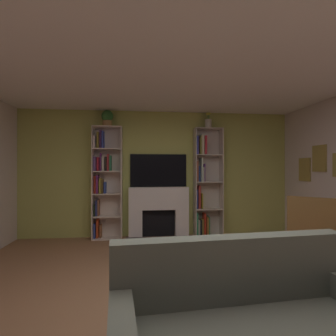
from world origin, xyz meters
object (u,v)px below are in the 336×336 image
(bookshelf_left, at_px, (105,180))
(armchair, at_px, (313,236))
(potted_plant, at_px, (107,118))
(vase_with_flowers, at_px, (208,122))
(bookshelf_right, at_px, (204,185))
(tv, at_px, (158,170))
(fireplace, at_px, (159,211))
(coffee_table, at_px, (217,286))

(bookshelf_left, bearing_deg, armchair, -38.30)
(potted_plant, bearing_deg, armchair, -38.31)
(vase_with_flowers, bearing_deg, armchair, -70.75)
(bookshelf_right, distance_m, vase_with_flowers, 1.28)
(tv, height_order, potted_plant, potted_plant)
(fireplace, height_order, tv, tv)
(fireplace, height_order, vase_with_flowers, vase_with_flowers)
(potted_plant, relative_size, coffee_table, 0.33)
(bookshelf_left, bearing_deg, bookshelf_right, 0.02)
(armchair, xyz_separation_m, coffee_table, (-1.51, -0.87, -0.18))
(potted_plant, distance_m, coffee_table, 3.91)
(fireplace, bearing_deg, bookshelf_right, 0.55)
(tv, distance_m, bookshelf_right, 0.99)
(armchair, bearing_deg, bookshelf_right, 110.41)
(vase_with_flowers, bearing_deg, bookshelf_right, 144.88)
(bookshelf_left, bearing_deg, potted_plant, -38.03)
(bookshelf_left, relative_size, coffee_table, 2.31)
(bookshelf_right, bearing_deg, fireplace, -179.45)
(vase_with_flowers, xyz_separation_m, armchair, (0.77, -2.21, -1.80))
(bookshelf_left, xyz_separation_m, coffee_table, (1.35, -3.13, -0.80))
(tv, xyz_separation_m, bookshelf_left, (-1.07, -0.07, -0.19))
(armchair, bearing_deg, tv, 127.45)
(bookshelf_left, bearing_deg, tv, 3.92)
(coffee_table, bearing_deg, armchair, 29.80)
(bookshelf_right, height_order, coffee_table, bookshelf_right)
(tv, xyz_separation_m, bookshelf_right, (0.95, -0.07, -0.29))
(bookshelf_right, distance_m, coffee_table, 3.28)
(vase_with_flowers, xyz_separation_m, coffee_table, (-0.74, -3.08, -1.98))
(tv, xyz_separation_m, vase_with_flowers, (1.02, -0.12, 0.98))
(bookshelf_left, bearing_deg, coffee_table, -66.69)
(fireplace, distance_m, potted_plant, 2.11)
(bookshelf_left, distance_m, bookshelf_right, 2.02)
(bookshelf_left, xyz_separation_m, vase_with_flowers, (2.09, -0.05, 1.18))
(armchair, relative_size, coffee_table, 1.05)
(bookshelf_right, bearing_deg, potted_plant, -178.62)
(potted_plant, height_order, armchair, potted_plant)
(armchair, bearing_deg, potted_plant, 141.69)
(bookshelf_right, bearing_deg, armchair, -69.59)
(fireplace, height_order, coffee_table, fireplace)
(bookshelf_right, xyz_separation_m, armchair, (0.84, -2.26, -0.52))
(tv, relative_size, armchair, 1.15)
(tv, height_order, armchair, tv)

